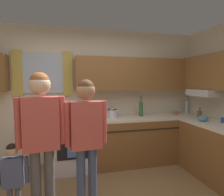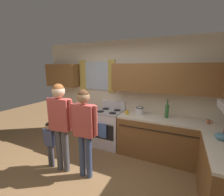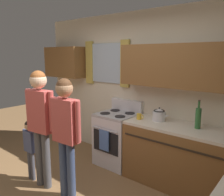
{
  "view_description": "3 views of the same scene",
  "coord_description": "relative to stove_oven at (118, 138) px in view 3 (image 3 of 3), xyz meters",
  "views": [
    {
      "loc": [
        -0.38,
        -1.87,
        1.57
      ],
      "look_at": [
        0.22,
        0.58,
        1.36
      ],
      "focal_mm": 30.41,
      "sensor_mm": 36.0,
      "label": 1
    },
    {
      "loc": [
        1.32,
        -1.72,
        1.96
      ],
      "look_at": [
        0.08,
        0.96,
        1.37
      ],
      "focal_mm": 24.54,
      "sensor_mm": 36.0,
      "label": 2
    },
    {
      "loc": [
        2.1,
        -1.46,
        1.89
      ],
      "look_at": [
        0.24,
        0.78,
        1.34
      ],
      "focal_mm": 37.07,
      "sensor_mm": 36.0,
      "label": 3
    }
  ],
  "objects": [
    {
      "name": "adult_in_plaid",
      "position": [
        0.12,
        -1.22,
        0.54
      ],
      "size": [
        0.5,
        0.22,
        1.61
      ],
      "color": "#38476B",
      "rests_on": "ground"
    },
    {
      "name": "bottle_wine_green",
      "position": [
        1.34,
        0.06,
        0.58
      ],
      "size": [
        0.08,
        0.08,
        0.39
      ],
      "color": "#2D6633",
      "rests_on": "kitchen_counter_run"
    },
    {
      "name": "back_wall_unit",
      "position": [
        0.35,
        0.28,
        0.99
      ],
      "size": [
        4.6,
        0.42,
        2.6
      ],
      "color": "beige",
      "rests_on": "ground"
    },
    {
      "name": "kitchen_counter_run",
      "position": [
        1.75,
        -0.34,
        -0.02
      ],
      "size": [
        2.23,
        1.87,
        0.9
      ],
      "color": "brown",
      "rests_on": "ground"
    },
    {
      "name": "small_child",
      "position": [
        -0.67,
        -1.27,
        0.11
      ],
      "size": [
        0.32,
        0.12,
        0.93
      ],
      "color": "#4C4C56",
      "rests_on": "ground"
    },
    {
      "name": "stovetop_kettle",
      "position": [
        0.75,
        0.06,
        0.53
      ],
      "size": [
        0.27,
        0.2,
        0.21
      ],
      "color": "silver",
      "rests_on": "kitchen_counter_run"
    },
    {
      "name": "adult_holding_child",
      "position": [
        -0.37,
        -1.26,
        0.59
      ],
      "size": [
        0.52,
        0.23,
        1.68
      ],
      "color": "#4C4C51",
      "rests_on": "ground"
    },
    {
      "name": "stove_oven",
      "position": [
        0.0,
        0.0,
        0.0
      ],
      "size": [
        0.64,
        0.67,
        1.1
      ],
      "color": "silver",
      "rests_on": "ground"
    },
    {
      "name": "mug_mustard_yellow",
      "position": [
        0.48,
        -0.07,
        0.48
      ],
      "size": [
        0.12,
        0.08,
        0.09
      ],
      "color": "gold",
      "rests_on": "kitchen_counter_run"
    }
  ]
}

